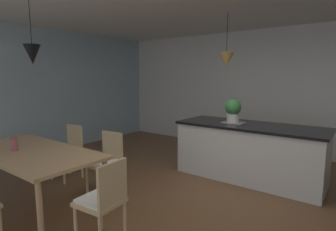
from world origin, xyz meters
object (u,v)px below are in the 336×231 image
(vase_on_dining_table, at_px, (14,144))
(chair_kitchen_end, at_px, (103,199))
(chair_far_left, at_px, (69,150))
(chair_far_right, at_px, (106,160))
(potted_plant_on_island, at_px, (233,110))
(dining_table, at_px, (30,155))
(kitchen_island, at_px, (249,151))

(vase_on_dining_table, bearing_deg, chair_kitchen_end, 4.69)
(chair_far_left, height_order, vase_on_dining_table, vase_on_dining_table)
(vase_on_dining_table, bearing_deg, chair_far_right, 58.65)
(potted_plant_on_island, bearing_deg, chair_far_left, -139.67)
(chair_far_right, height_order, vase_on_dining_table, vase_on_dining_table)
(dining_table, distance_m, chair_far_left, 1.00)
(chair_far_left, bearing_deg, chair_kitchen_end, -24.35)
(dining_table, relative_size, chair_kitchen_end, 2.40)
(dining_table, height_order, chair_far_left, chair_far_left)
(chair_kitchen_end, height_order, potted_plant_on_island, potted_plant_on_island)
(vase_on_dining_table, bearing_deg, dining_table, 42.93)
(potted_plant_on_island, bearing_deg, kitchen_island, 0.00)
(dining_table, distance_m, potted_plant_on_island, 3.11)
(chair_far_right, distance_m, potted_plant_on_island, 2.21)
(chair_far_left, xyz_separation_m, vase_on_dining_table, (0.34, -0.98, 0.34))
(potted_plant_on_island, bearing_deg, vase_on_dining_table, -122.42)
(dining_table, relative_size, chair_far_left, 2.40)
(chair_far_left, height_order, potted_plant_on_island, potted_plant_on_island)
(chair_kitchen_end, bearing_deg, vase_on_dining_table, -175.31)
(dining_table, height_order, kitchen_island, kitchen_island)
(chair_kitchen_end, bearing_deg, dining_table, -179.83)
(dining_table, height_order, chair_kitchen_end, chair_kitchen_end)
(kitchen_island, distance_m, potted_plant_on_island, 0.73)
(chair_far_right, xyz_separation_m, vase_on_dining_table, (-0.60, -0.98, 0.34))
(chair_far_left, xyz_separation_m, kitchen_island, (2.39, 1.77, -0.01))
(chair_far_left, height_order, chair_kitchen_end, same)
(chair_far_right, bearing_deg, dining_table, -118.49)
(chair_far_right, height_order, chair_kitchen_end, same)
(chair_far_right, distance_m, vase_on_dining_table, 1.20)
(chair_kitchen_end, bearing_deg, kitchen_island, 79.05)
(dining_table, xyz_separation_m, chair_kitchen_end, (1.41, 0.00, -0.20))
(dining_table, xyz_separation_m, chair_far_left, (-0.47, 0.86, -0.20))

